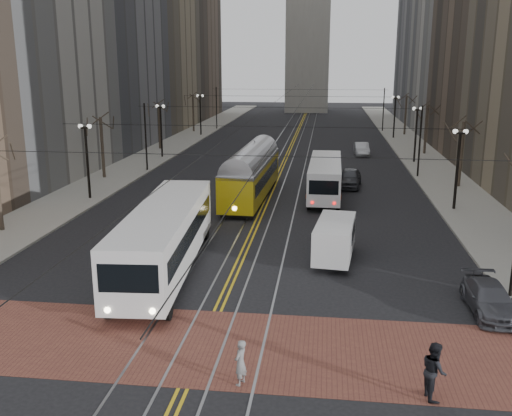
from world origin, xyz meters
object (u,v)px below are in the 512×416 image
(sedan_silver, at_px, (362,149))
(pedestrian_b, at_px, (240,363))
(sedan_grey, at_px, (350,178))
(cargo_van, at_px, (335,241))
(pedestrian_a, at_px, (146,295))
(sedan_parked, at_px, (489,299))
(transit_bus, at_px, (165,240))
(rear_bus, at_px, (325,179))
(pedestrian_c, at_px, (434,370))
(streetcar, at_px, (251,178))

(sedan_silver, height_order, pedestrian_b, pedestrian_b)
(sedan_grey, bearing_deg, pedestrian_b, -92.06)
(pedestrian_b, bearing_deg, cargo_van, -174.43)
(pedestrian_a, height_order, pedestrian_b, pedestrian_a)
(sedan_grey, xyz_separation_m, sedan_parked, (5.04, -24.85, -0.16))
(transit_bus, relative_size, rear_bus, 1.22)
(pedestrian_b, xyz_separation_m, pedestrian_c, (6.19, 0.00, 0.16))
(cargo_van, distance_m, sedan_silver, 36.46)
(transit_bus, xyz_separation_m, streetcar, (2.21, 16.61, -0.07))
(streetcar, relative_size, pedestrian_c, 7.21)
(streetcar, distance_m, pedestrian_c, 28.17)
(transit_bus, distance_m, pedestrian_c, 15.26)
(rear_bus, distance_m, cargo_van, 15.08)
(rear_bus, relative_size, sedan_parked, 2.55)
(sedan_parked, distance_m, pedestrian_a, 14.62)
(cargo_van, bearing_deg, pedestrian_b, -97.78)
(transit_bus, bearing_deg, pedestrian_c, -44.64)
(pedestrian_c, bearing_deg, pedestrian_b, 80.79)
(rear_bus, xyz_separation_m, cargo_van, (0.62, -15.06, -0.36))
(sedan_grey, distance_m, pedestrian_c, 31.76)
(streetcar, bearing_deg, pedestrian_a, -92.39)
(cargo_van, height_order, sedan_grey, cargo_van)
(transit_bus, distance_m, sedan_parked, 15.39)
(transit_bus, relative_size, pedestrian_b, 8.52)
(sedan_grey, bearing_deg, pedestrian_a, -103.20)
(transit_bus, distance_m, cargo_van, 9.00)
(cargo_van, xyz_separation_m, pedestrian_b, (-3.19, -12.74, -0.28))
(sedan_parked, height_order, pedestrian_c, pedestrian_c)
(transit_bus, bearing_deg, cargo_van, 14.19)
(sedan_parked, bearing_deg, streetcar, 122.11)
(pedestrian_a, height_order, pedestrian_c, pedestrian_c)
(sedan_silver, bearing_deg, pedestrian_a, -106.88)
(pedestrian_b, distance_m, pedestrian_c, 6.19)
(sedan_silver, bearing_deg, cargo_van, -97.74)
(sedan_silver, bearing_deg, sedan_parked, -88.17)
(pedestrian_a, bearing_deg, sedan_silver, -29.35)
(streetcar, xyz_separation_m, sedan_parked, (12.83, -19.70, -0.99))
(sedan_silver, height_order, pedestrian_a, pedestrian_a)
(sedan_parked, distance_m, pedestrian_b, 11.89)
(cargo_van, xyz_separation_m, sedan_silver, (3.43, 36.29, -0.36))
(cargo_van, distance_m, pedestrian_c, 13.09)
(cargo_van, bearing_deg, transit_bus, -155.69)
(rear_bus, xyz_separation_m, pedestrian_b, (-2.58, -27.80, -0.63))
(sedan_silver, distance_m, pedestrian_c, 49.03)
(rear_bus, relative_size, cargo_van, 2.26)
(sedan_grey, xyz_separation_m, pedestrian_b, (-4.66, -31.73, 0.02))
(cargo_van, height_order, pedestrian_a, cargo_van)
(sedan_parked, bearing_deg, cargo_van, 137.01)
(pedestrian_b, bearing_deg, transit_bus, -132.16)
(cargo_van, bearing_deg, pedestrian_c, -70.46)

